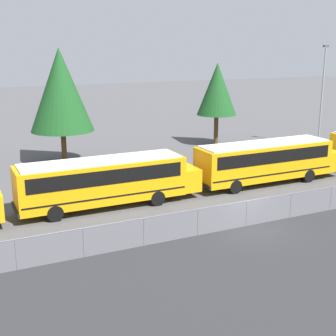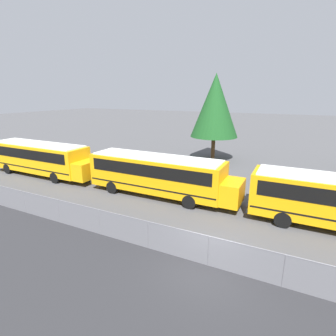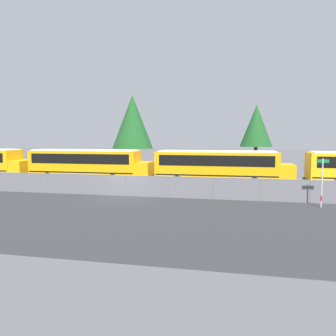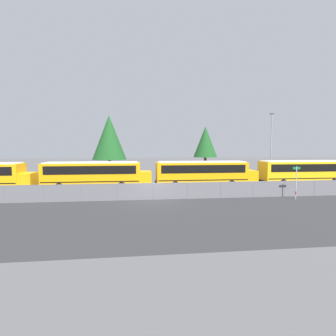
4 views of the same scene
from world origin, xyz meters
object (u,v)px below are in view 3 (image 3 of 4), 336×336
at_px(school_bus_1, 88,163).
at_px(tree_0, 256,126).
at_px(school_bus_2, 219,165).
at_px(street_sign, 322,182).
at_px(tree_1, 133,122).

xyz_separation_m(school_bus_1, tree_0, (15.96, 13.42, 3.75)).
relative_size(school_bus_2, tree_0, 1.43).
xyz_separation_m(school_bus_2, street_sign, (6.43, -7.70, -0.25)).
height_order(school_bus_1, street_sign, school_bus_1).
bearing_deg(tree_1, school_bus_2, -46.99).
height_order(school_bus_1, school_bus_2, same).
height_order(school_bus_2, tree_1, tree_1).
distance_m(school_bus_1, tree_0, 21.19).
distance_m(street_sign, tree_1, 27.69).
relative_size(school_bus_1, street_sign, 3.99).
bearing_deg(tree_0, tree_1, -177.08).
height_order(school_bus_1, tree_1, tree_1).
relative_size(school_bus_1, school_bus_2, 1.00).
bearing_deg(tree_0, school_bus_1, -139.95).
bearing_deg(street_sign, school_bus_2, 129.86).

